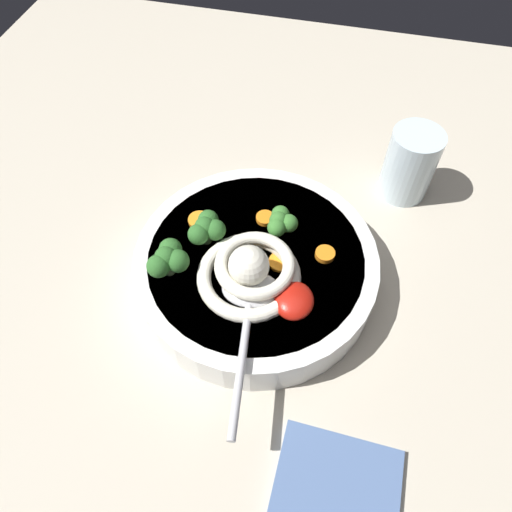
{
  "coord_description": "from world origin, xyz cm",
  "views": [
    {
      "loc": [
        -27.81,
        -5.4,
        49.99
      ],
      "look_at": [
        1.0,
        1.63,
        7.71
      ],
      "focal_mm": 33.26,
      "sensor_mm": 36.0,
      "label": 1
    }
  ],
  "objects_px": {
    "noodle_pile": "(250,271)",
    "soup_spoon": "(249,301)",
    "soup_bowl": "(256,267)",
    "drinking_glass": "(410,164)"
  },
  "relations": [
    {
      "from": "soup_bowl",
      "to": "soup_spoon",
      "type": "distance_m",
      "value": 0.07
    },
    {
      "from": "soup_bowl",
      "to": "soup_spoon",
      "type": "xyz_separation_m",
      "value": [
        -0.06,
        -0.01,
        0.03
      ]
    },
    {
      "from": "soup_bowl",
      "to": "noodle_pile",
      "type": "relative_size",
      "value": 2.25
    },
    {
      "from": "noodle_pile",
      "to": "soup_spoon",
      "type": "distance_m",
      "value": 0.03
    },
    {
      "from": "soup_spoon",
      "to": "soup_bowl",
      "type": "bearing_deg",
      "value": 180.0
    },
    {
      "from": "drinking_glass",
      "to": "soup_bowl",
      "type": "bearing_deg",
      "value": 139.8
    },
    {
      "from": "noodle_pile",
      "to": "soup_bowl",
      "type": "bearing_deg",
      "value": 2.67
    },
    {
      "from": "soup_bowl",
      "to": "drinking_glass",
      "type": "bearing_deg",
      "value": -40.2
    },
    {
      "from": "soup_bowl",
      "to": "noodle_pile",
      "type": "height_order",
      "value": "noodle_pile"
    },
    {
      "from": "soup_bowl",
      "to": "soup_spoon",
      "type": "relative_size",
      "value": 1.54
    }
  ]
}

